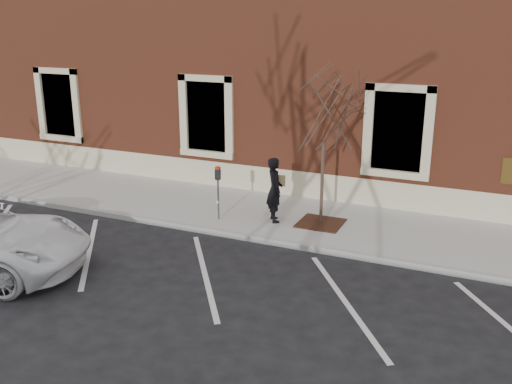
% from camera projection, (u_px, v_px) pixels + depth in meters
% --- Properties ---
extents(ground, '(120.00, 120.00, 0.00)m').
position_uv_depth(ground, '(246.00, 239.00, 14.54)').
color(ground, '#28282B').
rests_on(ground, ground).
extents(sidewalk_near, '(40.00, 3.50, 0.15)m').
position_uv_depth(sidewalk_near, '(273.00, 216.00, 16.05)').
color(sidewalk_near, '#A9A59F').
rests_on(sidewalk_near, ground).
extents(curb_near, '(40.00, 0.12, 0.15)m').
position_uv_depth(curb_near, '(246.00, 237.00, 14.48)').
color(curb_near, '#9E9E99').
rests_on(curb_near, ground).
extents(parking_stripes, '(28.00, 4.40, 0.01)m').
position_uv_depth(parking_stripes, '(205.00, 274.00, 12.62)').
color(parking_stripes, silver).
rests_on(parking_stripes, ground).
extents(building_civic, '(40.00, 8.62, 8.00)m').
position_uv_depth(building_civic, '(338.00, 59.00, 20.10)').
color(building_civic, brown).
rests_on(building_civic, ground).
extents(man, '(0.71, 0.77, 1.76)m').
position_uv_depth(man, '(275.00, 190.00, 15.18)').
color(man, black).
rests_on(man, sidewalk_near).
extents(parking_meter, '(0.13, 0.10, 1.48)m').
position_uv_depth(parking_meter, '(218.00, 183.00, 15.25)').
color(parking_meter, '#595B60').
rests_on(parking_meter, sidewalk_near).
extents(tree_grate, '(1.15, 1.15, 0.03)m').
position_uv_depth(tree_grate, '(321.00, 223.00, 15.22)').
color(tree_grate, '#3F2314').
rests_on(tree_grate, sidewalk_near).
extents(sapling, '(2.42, 2.42, 4.03)m').
position_uv_depth(sapling, '(324.00, 119.00, 14.38)').
color(sapling, '#4B372D').
rests_on(sapling, sidewalk_near).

